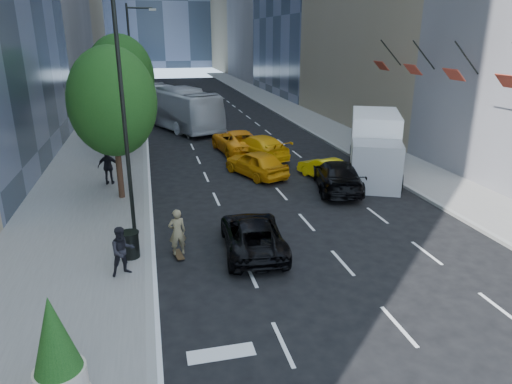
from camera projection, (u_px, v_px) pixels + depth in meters
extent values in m
plane|color=black|center=(317.00, 266.00, 16.67)|extent=(160.00, 160.00, 0.00)
cube|color=slate|center=(111.00, 126.00, 42.27)|extent=(6.00, 120.00, 0.15)
cube|color=slate|center=(305.00, 118.00, 46.44)|extent=(4.00, 120.00, 0.15)
cylinder|color=black|center=(124.00, 114.00, 17.25)|extent=(0.16, 0.16, 10.00)
cylinder|color=black|center=(132.00, 76.00, 33.81)|extent=(0.16, 0.16, 10.00)
cylinder|color=black|center=(140.00, 8.00, 32.48)|extent=(1.80, 0.12, 0.12)
cube|color=#99998C|center=(153.00, 10.00, 32.71)|extent=(0.50, 0.22, 0.15)
cylinder|color=#311F13|center=(119.00, 167.00, 22.81)|extent=(0.30, 0.30, 3.15)
ellipsoid|color=#0E3410|center=(113.00, 102.00, 21.75)|extent=(4.20, 4.20, 5.25)
cylinder|color=#311F13|center=(125.00, 128.00, 31.97)|extent=(0.30, 0.30, 3.38)
ellipsoid|color=#0E3410|center=(121.00, 77.00, 30.84)|extent=(4.50, 4.50, 5.62)
cylinder|color=#311F13|center=(130.00, 105.00, 44.01)|extent=(0.30, 0.30, 2.93)
ellipsoid|color=#0E3410|center=(127.00, 73.00, 43.02)|extent=(3.90, 3.90, 4.88)
cylinder|color=black|center=(138.00, 85.00, 51.17)|extent=(0.14, 0.14, 5.20)
imported|color=black|center=(137.00, 70.00, 50.65)|extent=(2.48, 0.53, 1.00)
cube|color=#9E3624|center=(509.00, 81.00, 20.70)|extent=(0.64, 1.30, 0.64)
cylinder|color=black|center=(467.00, 58.00, 24.25)|extent=(1.75, 0.08, 1.75)
cube|color=#9E3624|center=(454.00, 75.00, 24.38)|extent=(0.64, 1.30, 0.64)
cylinder|color=black|center=(424.00, 55.00, 27.93)|extent=(1.75, 0.08, 1.75)
cube|color=#9E3624|center=(413.00, 69.00, 28.06)|extent=(0.64, 1.30, 0.64)
cylinder|color=black|center=(391.00, 53.00, 31.61)|extent=(1.75, 0.08, 1.75)
cube|color=#9E3624|center=(381.00, 66.00, 31.74)|extent=(0.64, 1.30, 0.64)
imported|color=#6E6345|center=(177.00, 235.00, 17.04)|extent=(0.72, 0.53, 1.81)
imported|color=black|center=(253.00, 234.00, 17.67)|extent=(2.65, 5.02, 1.35)
imported|color=black|center=(337.00, 175.00, 24.67)|extent=(3.48, 5.89, 1.60)
imported|color=orange|center=(256.00, 163.00, 27.09)|extent=(3.46, 4.98, 1.57)
imported|color=yellow|center=(325.00, 169.00, 26.53)|extent=(2.39, 4.03, 1.26)
imported|color=#FF9B0D|center=(237.00, 141.00, 32.70)|extent=(3.28, 6.07, 1.62)
imported|color=#FFB50D|center=(258.00, 147.00, 31.00)|extent=(3.81, 5.97, 1.61)
imported|color=silver|center=(174.00, 107.00, 41.42)|extent=(7.64, 13.43, 3.68)
cube|color=white|center=(374.00, 137.00, 27.84)|extent=(4.63, 5.84, 3.04)
cube|color=gray|center=(376.00, 167.00, 24.55)|extent=(3.30, 3.13, 2.59)
cylinder|color=black|center=(353.00, 181.00, 24.59)|extent=(0.83, 1.19, 1.13)
cylinder|color=black|center=(398.00, 183.00, 24.14)|extent=(0.83, 1.19, 1.13)
cylinder|color=black|center=(353.00, 154.00, 30.23)|extent=(0.83, 1.19, 1.13)
cylinder|color=black|center=(390.00, 155.00, 29.78)|extent=(0.83, 1.19, 1.13)
imported|color=black|center=(123.00, 251.00, 15.51)|extent=(1.02, 0.91, 1.76)
imported|color=black|center=(109.00, 167.00, 25.07)|extent=(1.22, 0.64, 1.98)
cylinder|color=black|center=(130.00, 245.00, 16.85)|extent=(0.64, 0.64, 0.96)
cone|color=#0E3410|center=(53.00, 334.00, 9.69)|extent=(1.02, 1.02, 1.82)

